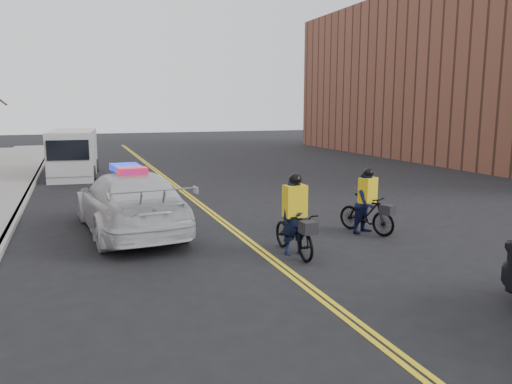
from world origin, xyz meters
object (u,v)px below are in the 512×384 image
at_px(cyclist_near, 295,227).
at_px(cyclist_far, 367,208).
at_px(police_cruiser, 129,202).
at_px(cargo_van, 73,154).

relative_size(cyclist_near, cyclist_far, 1.08).
bearing_deg(cyclist_far, cyclist_near, -179.12).
distance_m(cyclist_near, cyclist_far, 2.99).
distance_m(police_cruiser, cyclist_far, 6.64).
bearing_deg(cyclist_far, police_cruiser, 136.87).
relative_size(police_cruiser, cyclist_near, 3.06).
height_order(cyclist_near, cyclist_far, cyclist_near).
distance_m(police_cruiser, cargo_van, 12.58).
xyz_separation_m(police_cruiser, cyclist_far, (6.21, -2.35, -0.14)).
relative_size(cargo_van, cyclist_near, 2.82).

